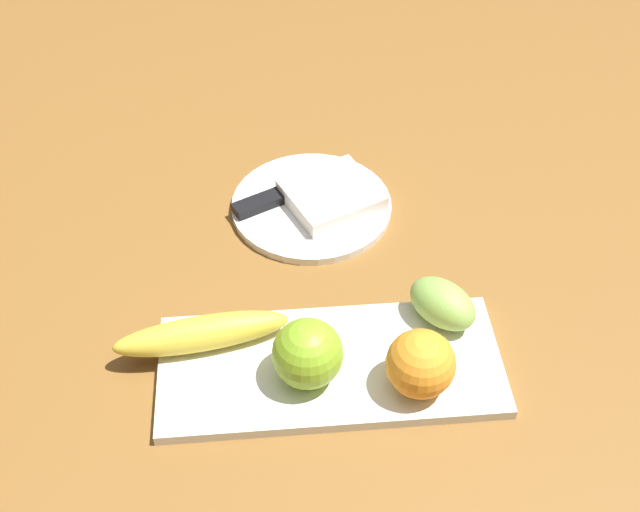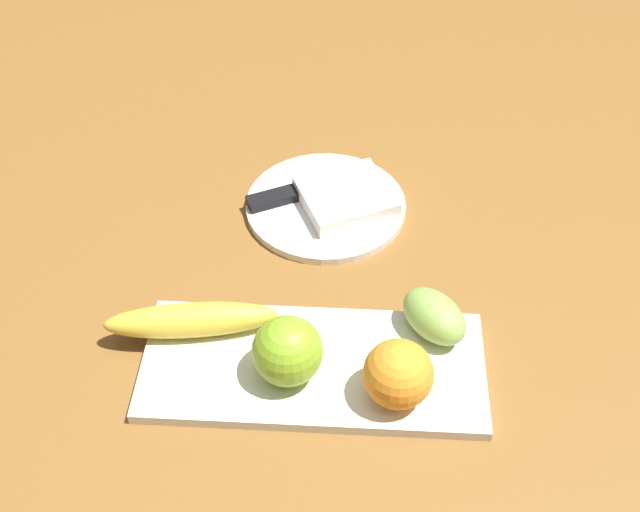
% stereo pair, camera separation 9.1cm
% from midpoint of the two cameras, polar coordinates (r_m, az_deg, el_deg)
% --- Properties ---
extents(ground_plane, '(2.40, 2.40, 0.00)m').
position_cam_midpoint_polar(ground_plane, '(0.88, 3.60, -6.42)').
color(ground_plane, brown).
extents(fruit_tray, '(0.36, 0.15, 0.01)m').
position_cam_midpoint_polar(fruit_tray, '(0.86, 2.59, -7.93)').
color(fruit_tray, silver).
rests_on(fruit_tray, ground_plane).
extents(apple, '(0.07, 0.07, 0.07)m').
position_cam_midpoint_polar(apple, '(0.82, 0.92, -6.87)').
color(apple, '#7FB025').
rests_on(apple, fruit_tray).
extents(banana, '(0.19, 0.06, 0.04)m').
position_cam_midpoint_polar(banana, '(0.87, -6.11, -4.74)').
color(banana, gold).
rests_on(banana, fruit_tray).
extents(orange_near_apple, '(0.07, 0.07, 0.07)m').
position_cam_midpoint_polar(orange_near_apple, '(0.81, 8.79, -8.38)').
color(orange_near_apple, orange).
rests_on(orange_near_apple, fruit_tray).
extents(grape_bunch, '(0.09, 0.09, 0.05)m').
position_cam_midpoint_polar(grape_bunch, '(0.88, 11.01, -4.33)').
color(grape_bunch, '#86B14E').
rests_on(grape_bunch, fruit_tray).
extents(dinner_plate, '(0.20, 0.20, 0.01)m').
position_cam_midpoint_polar(dinner_plate, '(1.03, 2.94, 3.42)').
color(dinner_plate, white).
rests_on(dinner_plate, ground_plane).
extents(folded_napkin, '(0.14, 0.14, 0.02)m').
position_cam_midpoint_polar(folded_napkin, '(1.02, 4.39, 4.04)').
color(folded_napkin, white).
rests_on(folded_napkin, dinner_plate).
extents(knife, '(0.17, 0.10, 0.01)m').
position_cam_midpoint_polar(knife, '(1.03, 0.63, 4.28)').
color(knife, silver).
rests_on(knife, dinner_plate).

